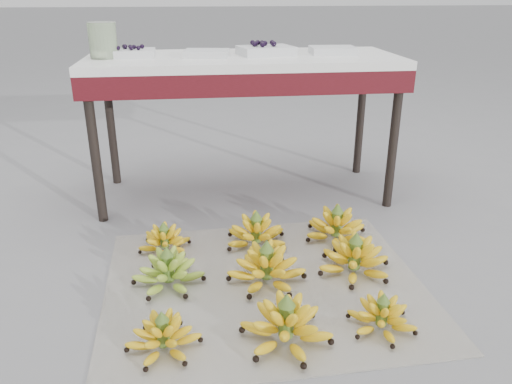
{
  "coord_description": "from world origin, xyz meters",
  "views": [
    {
      "loc": [
        -0.17,
        -1.73,
        1.11
      ],
      "look_at": [
        0.08,
        0.3,
        0.26
      ],
      "focal_mm": 35.0,
      "sensor_mm": 36.0,
      "label": 1
    }
  ],
  "objects": [
    {
      "name": "bunch_front_right",
      "position": [
        0.44,
        -0.37,
        0.06
      ],
      "size": [
        0.25,
        0.25,
        0.14
      ],
      "rotation": [
        0.0,
        0.0,
        0.05
      ],
      "color": "yellow",
      "rests_on": "newspaper_mat"
    },
    {
      "name": "bunch_mid_left",
      "position": [
        -0.3,
        -0.0,
        0.06
      ],
      "size": [
        0.32,
        0.32,
        0.17
      ],
      "rotation": [
        0.0,
        0.0,
        -0.14
      ],
      "color": "#72A22C",
      "rests_on": "newspaper_mat"
    },
    {
      "name": "vendor_table",
      "position": [
        0.1,
        0.92,
        0.69
      ],
      "size": [
        1.61,
        0.65,
        0.77
      ],
      "color": "black",
      "rests_on": "ground"
    },
    {
      "name": "bunch_mid_right",
      "position": [
        0.46,
        -0.0,
        0.07
      ],
      "size": [
        0.33,
        0.33,
        0.19
      ],
      "rotation": [
        0.0,
        0.0,
        -0.07
      ],
      "color": "yellow",
      "rests_on": "newspaper_mat"
    },
    {
      "name": "tray_left",
      "position": [
        -0.1,
        0.89,
        0.79
      ],
      "size": [
        0.24,
        0.19,
        0.04
      ],
      "color": "silver",
      "rests_on": "vendor_table"
    },
    {
      "name": "bunch_back_right",
      "position": [
        0.46,
        0.3,
        0.07
      ],
      "size": [
        0.36,
        0.36,
        0.18
      ],
      "rotation": [
        0.0,
        0.0,
        -0.26
      ],
      "color": "yellow",
      "rests_on": "newspaper_mat"
    },
    {
      "name": "tray_right",
      "position": [
        0.22,
        0.93,
        0.8
      ],
      "size": [
        0.31,
        0.25,
        0.07
      ],
      "color": "silver",
      "rests_on": "vendor_table"
    },
    {
      "name": "bunch_back_center",
      "position": [
        0.08,
        0.28,
        0.07
      ],
      "size": [
        0.38,
        0.38,
        0.18
      ],
      "rotation": [
        0.0,
        0.0,
        0.4
      ],
      "color": "yellow",
      "rests_on": "newspaper_mat"
    },
    {
      "name": "glass_jar",
      "position": [
        -0.6,
        0.9,
        0.86
      ],
      "size": [
        0.16,
        0.16,
        0.17
      ],
      "primitive_type": "cylinder",
      "rotation": [
        0.0,
        0.0,
        0.14
      ],
      "color": "beige",
      "rests_on": "vendor_table"
    },
    {
      "name": "bunch_front_center",
      "position": [
        0.1,
        -0.4,
        0.07
      ],
      "size": [
        0.36,
        0.36,
        0.19
      ],
      "rotation": [
        0.0,
        0.0,
        0.21
      ],
      "color": "yellow",
      "rests_on": "newspaper_mat"
    },
    {
      "name": "bunch_mid_center",
      "position": [
        0.09,
        -0.03,
        0.07
      ],
      "size": [
        0.4,
        0.4,
        0.19
      ],
      "rotation": [
        0.0,
        0.0,
        -0.38
      ],
      "color": "yellow",
      "rests_on": "newspaper_mat"
    },
    {
      "name": "bunch_back_left",
      "position": [
        -0.33,
        0.29,
        0.05
      ],
      "size": [
        0.28,
        0.28,
        0.14
      ],
      "rotation": [
        0.0,
        0.0,
        0.27
      ],
      "color": "yellow",
      "rests_on": "newspaper_mat"
    },
    {
      "name": "tray_far_left",
      "position": [
        -0.47,
        0.94,
        0.8
      ],
      "size": [
        0.24,
        0.17,
        0.06
      ],
      "color": "silver",
      "rests_on": "vendor_table"
    },
    {
      "name": "newspaper_mat",
      "position": [
        0.08,
        -0.05,
        0.0
      ],
      "size": [
        1.29,
        1.1,
        0.01
      ],
      "primitive_type": "cube",
      "rotation": [
        0.0,
        0.0,
        0.04
      ],
      "color": "white",
      "rests_on": "ground"
    },
    {
      "name": "tray_far_right",
      "position": [
        0.58,
        0.93,
        0.79
      ],
      "size": [
        0.24,
        0.18,
        0.04
      ],
      "color": "silver",
      "rests_on": "vendor_table"
    },
    {
      "name": "ground",
      "position": [
        0.0,
        0.0,
        0.0
      ],
      "size": [
        60.0,
        60.0,
        0.0
      ],
      "primitive_type": "plane",
      "color": "gray",
      "rests_on": "ground"
    },
    {
      "name": "bunch_front_left",
      "position": [
        -0.3,
        -0.39,
        0.06
      ],
      "size": [
        0.27,
        0.27,
        0.15
      ],
      "rotation": [
        0.0,
        0.0,
        -0.13
      ],
      "color": "yellow",
      "rests_on": "newspaper_mat"
    }
  ]
}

